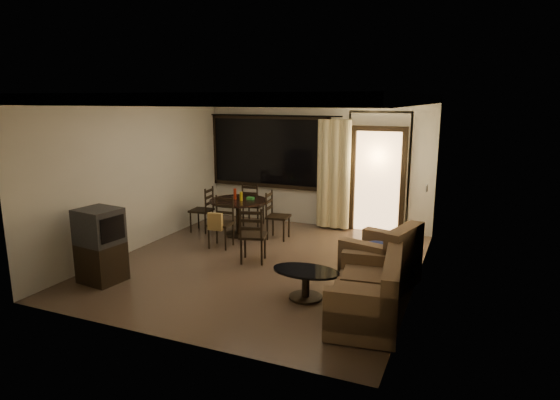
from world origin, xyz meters
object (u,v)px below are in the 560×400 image
at_px(dining_chair_west, 202,218).
at_px(armchair, 384,261).
at_px(sofa, 371,295).
at_px(dining_chair_south, 221,231).
at_px(coffee_table, 306,279).
at_px(dining_table, 239,207).
at_px(side_chair, 253,245).
at_px(tv_cabinet, 101,245).
at_px(dining_chair_east, 278,225).
at_px(dining_chair_north, 253,213).

height_order(dining_chair_west, armchair, armchair).
xyz_separation_m(sofa, armchair, (-0.05, 1.16, 0.06)).
relative_size(dining_chair_south, sofa, 0.58).
height_order(sofa, coffee_table, sofa).
height_order(dining_table, coffee_table, dining_table).
bearing_deg(dining_chair_west, coffee_table, 48.81).
relative_size(dining_table, dining_chair_south, 1.23).
height_order(dining_table, side_chair, side_chair).
bearing_deg(dining_chair_west, armchair, 65.57).
xyz_separation_m(dining_chair_south, coffee_table, (2.26, -1.57, -0.03)).
distance_m(coffee_table, side_chair, 1.71).
bearing_deg(tv_cabinet, dining_table, 83.01).
bearing_deg(dining_chair_east, coffee_table, -153.53).
xyz_separation_m(dining_chair_north, coffee_table, (2.38, -3.21, -0.00)).
bearing_deg(coffee_table, dining_table, 133.72).
height_order(dining_chair_south, coffee_table, dining_chair_south).
relative_size(dining_chair_south, dining_chair_north, 1.00).
height_order(dining_chair_east, tv_cabinet, tv_cabinet).
height_order(dining_chair_east, armchair, armchair).
bearing_deg(dining_chair_east, side_chair, -178.41).
height_order(armchair, side_chair, side_chair).
bearing_deg(dining_chair_south, dining_chair_north, 90.00).
xyz_separation_m(dining_chair_south, armchair, (3.17, -0.70, 0.08)).
height_order(dining_chair_south, tv_cabinet, tv_cabinet).
xyz_separation_m(dining_chair_west, tv_cabinet, (0.07, -2.96, 0.29)).
height_order(tv_cabinet, armchair, tv_cabinet).
height_order(dining_chair_south, side_chair, side_chair).
bearing_deg(dining_chair_south, armchair, -16.75).
height_order(dining_chair_east, coffee_table, dining_chair_east).
bearing_deg(dining_chair_north, dining_table, 90.12).
xyz_separation_m(dining_chair_west, coffee_table, (3.16, -2.36, -0.00)).
relative_size(dining_chair_east, armchair, 0.84).
height_order(dining_chair_north, tv_cabinet, tv_cabinet).
distance_m(dining_chair_south, coffee_table, 2.75).
bearing_deg(sofa, tv_cabinet, 177.60).
height_order(dining_table, dining_chair_north, dining_table).
xyz_separation_m(dining_table, side_chair, (0.98, -1.35, -0.29)).
xyz_separation_m(dining_chair_west, dining_chair_east, (1.67, 0.13, 0.00)).
distance_m(armchair, coffee_table, 1.27).
height_order(dining_chair_north, coffee_table, dining_chair_north).
height_order(armchair, coffee_table, armchair).
distance_m(dining_chair_east, tv_cabinet, 3.49).
relative_size(dining_chair_east, sofa, 0.58).
bearing_deg(tv_cabinet, dining_chair_west, 98.57).
bearing_deg(dining_chair_west, tv_cabinet, -2.98).
bearing_deg(armchair, tv_cabinet, -144.39).
bearing_deg(sofa, dining_chair_south, 143.19).
relative_size(dining_chair_west, armchair, 0.84).
bearing_deg(coffee_table, dining_chair_east, 120.86).
relative_size(dining_chair_east, dining_chair_south, 1.00).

